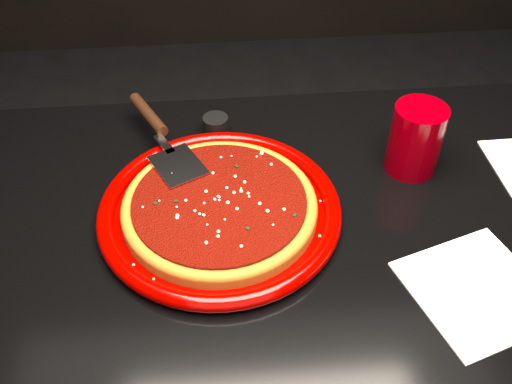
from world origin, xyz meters
TOP-DOWN VIEW (x-y plane):
  - table at (0.00, 0.00)m, footprint 1.20×0.80m
  - plate at (-0.12, 0.07)m, footprint 0.47×0.47m
  - pizza_crust at (-0.12, 0.07)m, footprint 0.38×0.38m
  - pizza_crust_rim at (-0.12, 0.07)m, footprint 0.38×0.38m
  - pizza_sauce at (-0.12, 0.07)m, footprint 0.34×0.34m
  - parmesan_dusting at (-0.12, 0.07)m, footprint 0.26×0.26m
  - basil_flecks at (-0.12, 0.07)m, footprint 0.24×0.24m
  - pizza_server at (-0.21, 0.23)m, footprint 0.21×0.31m
  - cup at (0.21, 0.16)m, footprint 0.12×0.12m
  - napkin_a at (0.23, -0.11)m, footprint 0.23×0.23m
  - ramekin at (-0.12, 0.29)m, footprint 0.06×0.06m

SIDE VIEW (x-z plane):
  - table at x=0.00m, z-range 0.00..0.75m
  - napkin_a at x=0.23m, z-range 0.75..0.75m
  - plate at x=-0.12m, z-range 0.75..0.78m
  - ramekin at x=-0.12m, z-range 0.75..0.79m
  - pizza_crust at x=-0.12m, z-range 0.76..0.78m
  - pizza_crust_rim at x=-0.12m, z-range 0.77..0.79m
  - pizza_sauce at x=-0.12m, z-range 0.78..0.79m
  - basil_flecks at x=-0.12m, z-range 0.79..0.79m
  - parmesan_dusting at x=-0.12m, z-range 0.79..0.79m
  - pizza_server at x=-0.21m, z-range 0.79..0.81m
  - cup at x=0.21m, z-range 0.75..0.87m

